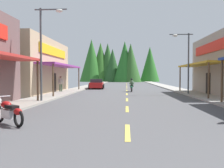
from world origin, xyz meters
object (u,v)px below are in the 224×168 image
Objects in this scene: motorcycle_parked_left_3 at (9,112)px; rider_cruising_lead at (132,86)px; pedestrian_browsing at (61,83)px; parked_car_curbside at (97,84)px; streetlamp_right at (185,54)px; streetlamp_left at (46,41)px.

motorcycle_parked_left_3 is 20.24m from rider_cruising_lead.
motorcycle_parked_left_3 is 18.01m from pedestrian_browsing.
parked_car_curbside is (-4.82, 6.27, 0.03)m from rider_cruising_lead.
parked_car_curbside is at bearing -51.30° from motorcycle_parked_left_3.
streetlamp_right is 3.40× the size of motorcycle_parked_left_3.
rider_cruising_lead is at bearing -145.60° from parked_car_curbside.
parked_car_curbside is (0.11, 25.90, 0.20)m from motorcycle_parked_left_3.
streetlamp_left is at bearing -146.06° from streetlamp_right.
streetlamp_left reaches higher than rider_cruising_lead.
parked_car_curbside is at bearing 86.02° from streetlamp_left.
streetlamp_left is 8.65m from motorcycle_parked_left_3.
streetlamp_left is at bearing 167.59° from pedestrian_browsing.
parked_car_curbside is (1.26, 18.16, -3.48)m from streetlamp_left.
pedestrian_browsing is 8.65m from parked_car_curbside.
rider_cruising_lead is (-4.94, 4.47, -3.21)m from streetlamp_right.
streetlamp_left reaches higher than parked_car_curbside.
streetlamp_right is 7.39m from rider_cruising_lead.
streetlamp_right is at bearing -123.64° from pedestrian_browsing.
rider_cruising_lead is at bearing -98.62° from pedestrian_browsing.
streetlamp_right reaches higher than rider_cruising_lead.
streetlamp_right is 3.25× the size of pedestrian_browsing.
streetlamp_right is 18.40m from motorcycle_parked_left_3.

